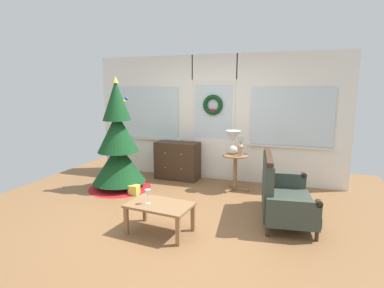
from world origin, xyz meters
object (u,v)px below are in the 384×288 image
side_table (235,165)px  wine_glass (148,193)px  coffee_table (160,208)px  gift_box (134,190)px  settee_sofa (281,194)px  flower_vase (241,150)px  table_lamp (233,139)px  dresser_cabinet (177,160)px  christmas_tree (118,148)px

side_table → wine_glass: side_table is taller
coffee_table → gift_box: 1.61m
settee_sofa → flower_vase: flower_vase is taller
gift_box → table_lamp: bearing=28.4°
flower_vase → gift_box: size_ratio=2.04×
wine_glass → dresser_cabinet: bearing=102.6°
christmas_tree → flower_vase: 2.27m
settee_sofa → dresser_cabinet: bearing=147.1°
side_table → wine_glass: 2.19m
dresser_cabinet → side_table: 1.34m
coffee_table → settee_sofa: bearing=33.3°
dresser_cabinet → flower_vase: size_ratio=2.61×
dresser_cabinet → settee_sofa: 2.58m
settee_sofa → table_lamp: (-0.93, 1.09, 0.59)m
coffee_table → wine_glass: wine_glass is taller
settee_sofa → flower_vase: (-0.77, 0.99, 0.42)m
settee_sofa → side_table: (-0.87, 1.05, 0.11)m
christmas_tree → gift_box: christmas_tree is taller
dresser_cabinet → table_lamp: bearing=-14.1°
side_table → table_lamp: bearing=146.3°
christmas_tree → side_table: (2.11, 0.59, -0.29)m
coffee_table → gift_box: bearing=131.7°
dresser_cabinet → side_table: size_ratio=1.35×
side_table → coffee_table: size_ratio=0.76×
dresser_cabinet → gift_box: (-0.37, -1.18, -0.30)m
christmas_tree → coffee_table: (1.50, -1.43, -0.44)m
settee_sofa → coffee_table: (-1.48, -0.97, -0.04)m
flower_vase → settee_sofa: bearing=-51.9°
table_lamp → wine_glass: table_lamp is taller
table_lamp → gift_box: (-1.60, -0.87, -0.88)m
side_table → table_lamp: table_lamp is taller
side_table → settee_sofa: bearing=-50.2°
dresser_cabinet → table_lamp: 1.39m
table_lamp → wine_glass: bearing=-108.3°
wine_glass → gift_box: bearing=126.5°
table_lamp → flower_vase: (0.16, -0.10, -0.17)m
side_table → coffee_table: bearing=-106.7°
settee_sofa → flower_vase: 1.32m
christmas_tree → gift_box: bearing=-28.2°
gift_box → settee_sofa: bearing=-4.9°
coffee_table → christmas_tree: bearing=136.5°
christmas_tree → wine_glass: bearing=-47.3°
flower_vase → wine_glass: 2.19m
table_lamp → wine_glass: (-0.69, -2.10, -0.43)m
settee_sofa → christmas_tree: bearing=171.3°
side_table → table_lamp: 0.48m
settee_sofa → coffee_table: settee_sofa is taller
table_lamp → coffee_table: table_lamp is taller
settee_sofa → wine_glass: bearing=-148.1°
dresser_cabinet → flower_vase: (1.39, -0.41, 0.40)m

